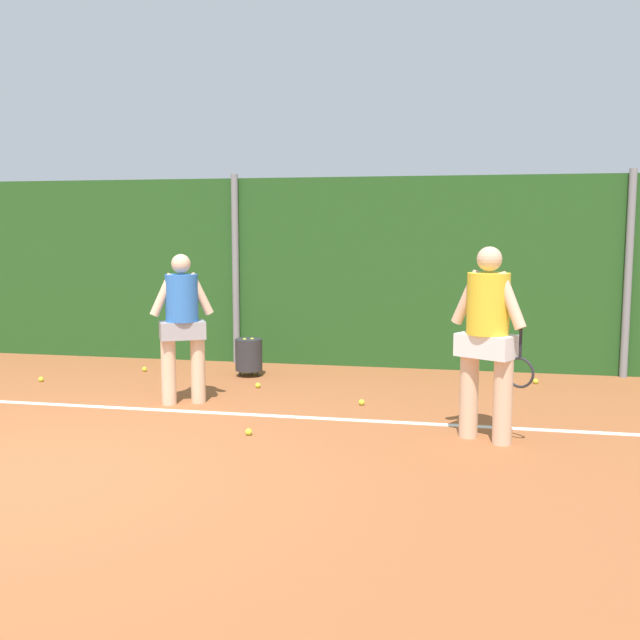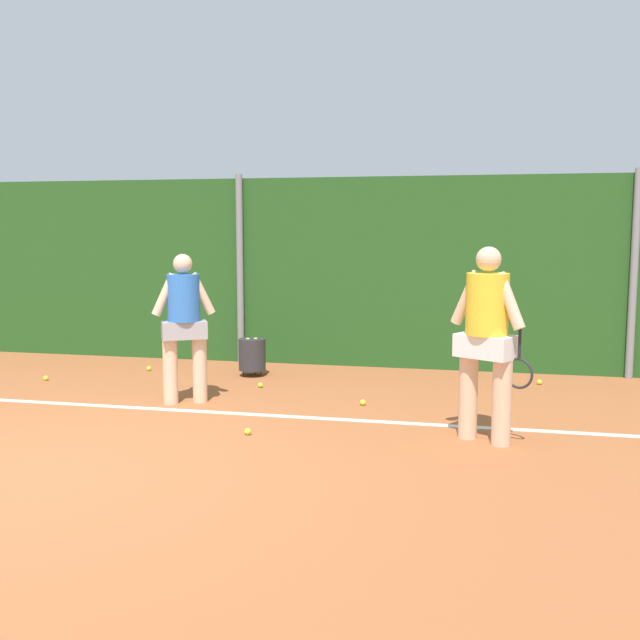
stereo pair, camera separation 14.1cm
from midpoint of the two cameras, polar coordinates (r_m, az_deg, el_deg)
name	(u,v)px [view 1 (the left image)]	position (r m, az deg, el deg)	size (l,w,h in m)	color
ground_plane	(126,426)	(7.78, -15.11, -7.82)	(28.51, 28.51, 0.00)	#A85B33
hedge_fence_backdrop	(239,271)	(11.03, -6.56, 3.74)	(18.53, 0.25, 2.67)	#23511E
fence_post_center	(236,270)	(10.86, -6.84, 3.83)	(0.10, 0.10, 2.72)	gray
fence_post_right	(628,274)	(10.48, 22.15, 3.25)	(0.10, 0.10, 2.72)	gray
court_baseline_paint	(154,409)	(8.37, -13.05, -6.68)	(13.54, 0.10, 0.01)	white
player_foreground_near	(488,333)	(6.97, 12.14, -1.00)	(0.76, 0.53, 1.80)	beige
player_midcourt	(182,320)	(8.43, -10.96, -0.02)	(0.64, 0.49, 1.68)	beige
ball_hopper	(249,354)	(9.96, -5.87, -2.64)	(0.36, 0.36, 0.51)	#2D2D33
tennis_ball_0	(258,385)	(9.26, -5.21, -5.00)	(0.07, 0.07, 0.07)	#CCDB33
tennis_ball_1	(41,379)	(10.26, -20.92, -4.25)	(0.07, 0.07, 0.07)	#CCDB33
tennis_ball_2	(536,381)	(9.83, 15.77, -4.53)	(0.07, 0.07, 0.07)	#CCDB33
tennis_ball_3	(249,432)	(7.22, -6.04, -8.51)	(0.07, 0.07, 0.07)	#CCDB33
tennis_ball_5	(362,402)	(8.36, 2.72, -6.31)	(0.07, 0.07, 0.07)	#CCDB33
tennis_ball_9	(145,369)	(10.56, -13.65, -3.67)	(0.07, 0.07, 0.07)	#CCDB33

